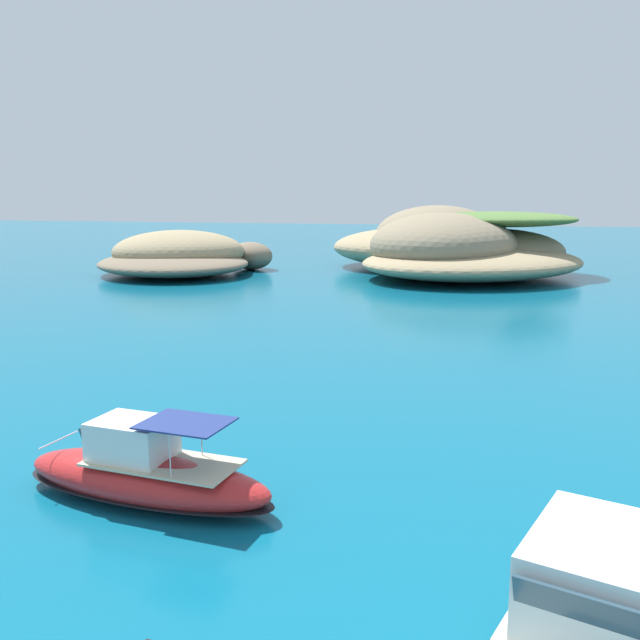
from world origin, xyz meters
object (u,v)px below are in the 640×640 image
at_px(islet_large, 449,246).
at_px(islet_small, 181,257).
at_px(motorboat_red, 145,474).
at_px(motorboat_cream, 600,635).

relative_size(islet_large, islet_small, 1.59).
bearing_deg(islet_small, motorboat_red, -63.29).
bearing_deg(islet_large, islet_small, -160.18).
distance_m(motorboat_cream, motorboat_red, 11.17).
xyz_separation_m(islet_large, motorboat_cream, (8.67, -62.37, -1.79)).
bearing_deg(islet_small, motorboat_cream, -56.53).
relative_size(islet_small, motorboat_red, 3.20).
height_order(islet_large, islet_small, islet_large).
relative_size(motorboat_cream, motorboat_red, 1.35).
bearing_deg(motorboat_cream, islet_large, 97.92).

